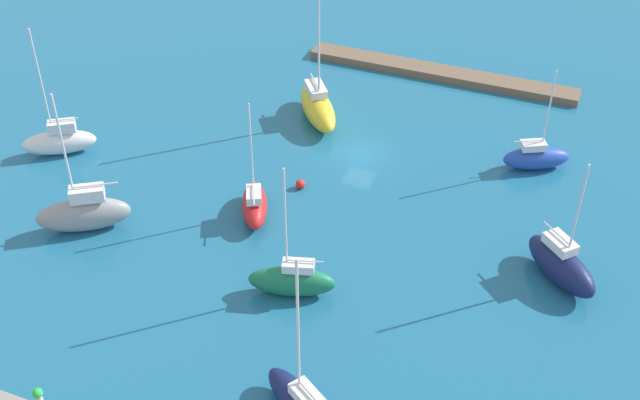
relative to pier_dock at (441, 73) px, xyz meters
name	(u,v)px	position (x,y,z in m)	size (l,w,h in m)	color
water	(360,154)	(2.78, 15.76, -0.37)	(160.00, 160.00, 0.00)	#1E668C
pier_dock	(441,73)	(0.00, 0.00, 0.00)	(26.55, 2.41, 0.74)	brown
sailboat_blue_far_north	(536,157)	(-11.30, 12.31, 0.69)	(5.81, 4.29, 8.99)	#2347B2
sailboat_green_near_pier	(292,280)	(1.35, 33.49, 0.86)	(6.17, 3.36, 10.38)	#19724C
sailboat_yellow_far_south	(318,106)	(8.15, 11.98, 1.02)	(6.57, 7.64, 13.93)	yellow
sailboat_gray_lone_south	(84,213)	(18.40, 32.80, 1.15)	(6.91, 5.46, 11.58)	gray
sailboat_red_along_channel	(255,204)	(7.39, 26.69, 0.74)	(4.10, 5.74, 9.69)	red
sailboat_white_center_basin	(59,141)	(26.33, 25.01, 0.87)	(6.13, 4.89, 11.47)	white
sailboat_navy_mid_basin	(561,264)	(-15.21, 25.32, 1.00)	(6.32, 6.05, 9.89)	#141E4C
mooring_buoy_red	(300,184)	(5.56, 22.14, 0.02)	(0.77, 0.77, 0.77)	red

